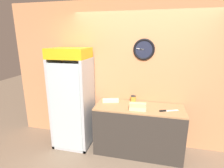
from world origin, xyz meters
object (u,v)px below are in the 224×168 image
sandwich_stack_bottom (138,109)px  sandwich_flat_left (111,101)px  sandwich_stack_middle (138,105)px  condiment_jar (133,99)px  chefs_knife (166,111)px  beverage_cooler (74,94)px

sandwich_stack_bottom → sandwich_flat_left: (-0.53, 0.27, -0.00)m
sandwich_stack_middle → condiment_jar: sandwich_stack_middle is taller
condiment_jar → sandwich_flat_left: bearing=-164.9°
sandwich_flat_left → condiment_jar: bearing=15.1°
sandwich_stack_middle → chefs_knife: 0.48m
beverage_cooler → condiment_jar: beverage_cooler is taller
beverage_cooler → sandwich_flat_left: beverage_cooler is taller
sandwich_flat_left → chefs_knife: (0.99, -0.19, -0.02)m
sandwich_flat_left → condiment_jar: size_ratio=2.57×
chefs_knife → sandwich_stack_middle: bearing=-170.8°
sandwich_stack_bottom → chefs_knife: size_ratio=0.87×
beverage_cooler → chefs_knife: 1.70m
sandwich_stack_middle → beverage_cooler: bearing=171.4°
sandwich_stack_middle → condiment_jar: bearing=107.3°
beverage_cooler → chefs_knife: bearing=-3.8°
beverage_cooler → condiment_jar: bearing=9.8°
sandwich_stack_bottom → condiment_jar: 0.40m
sandwich_stack_middle → sandwich_flat_left: (-0.53, 0.27, -0.06)m
sandwich_flat_left → beverage_cooler: bearing=-173.4°
beverage_cooler → sandwich_stack_middle: beverage_cooler is taller
chefs_knife → condiment_jar: 0.66m
chefs_knife → sandwich_flat_left: bearing=168.9°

